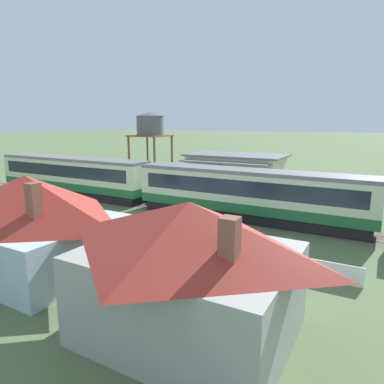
{
  "coord_description": "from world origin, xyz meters",
  "views": [
    {
      "loc": [
        4.56,
        -26.85,
        8.06
      ],
      "look_at": [
        -10.04,
        -0.66,
        1.99
      ],
      "focal_mm": 32.0,
      "sensor_mm": 36.0,
      "label": 1
    }
  ],
  "objects": [
    {
      "name": "parked_car_grey",
      "position": [
        -4.83,
        -6.01,
        0.57
      ],
      "size": [
        4.81,
        1.83,
        1.19
      ],
      "rotation": [
        0.0,
        0.0,
        -0.01
      ],
      "color": "gray",
      "rests_on": "ground_plane"
    },
    {
      "name": "railway_track",
      "position": [
        -0.25,
        -0.22,
        0.01
      ],
      "size": [
        104.12,
        3.6,
        0.04
      ],
      "color": "#665B51",
      "rests_on": "ground_plane"
    },
    {
      "name": "picket_fence_front",
      "position": [
        -13.31,
        -8.99,
        0.53
      ],
      "size": [
        35.38,
        0.06,
        1.05
      ],
      "primitive_type": "cube",
      "color": "white",
      "rests_on": "ground_plane"
    },
    {
      "name": "cottage_red_roof",
      "position": [
        -12.36,
        -15.24,
        2.74
      ],
      "size": [
        9.82,
        7.41,
        5.27
      ],
      "color": "silver",
      "rests_on": "ground_plane"
    },
    {
      "name": "ground_plane",
      "position": [
        0.0,
        0.0,
        0.0
      ],
      "size": [
        600.0,
        600.0,
        0.0
      ],
      "primitive_type": "plane",
      "color": "#566B42"
    },
    {
      "name": "water_tower",
      "position": [
        -22.15,
        9.92,
        7.63
      ],
      "size": [
        4.54,
        4.54,
        9.44
      ],
      "color": "brown",
      "rests_on": "ground_plane"
    },
    {
      "name": "station_building",
      "position": [
        -9.96,
        9.48,
        2.32
      ],
      "size": [
        11.05,
        7.49,
        4.57
      ],
      "color": "beige",
      "rests_on": "ground_plane"
    },
    {
      "name": "cottage_red_roof_2",
      "position": [
        -1.38,
        -16.42,
        2.73
      ],
      "size": [
        8.13,
        6.48,
        5.27
      ],
      "color": "#9E9E99",
      "rests_on": "ground_plane"
    },
    {
      "name": "passenger_train",
      "position": [
        -4.67,
        -0.22,
        2.38
      ],
      "size": [
        61.72,
        3.09,
        4.29
      ],
      "color": "#1E6033",
      "rests_on": "ground_plane"
    }
  ]
}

